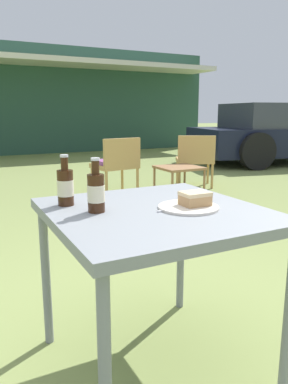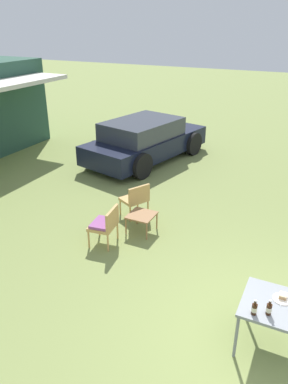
% 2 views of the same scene
% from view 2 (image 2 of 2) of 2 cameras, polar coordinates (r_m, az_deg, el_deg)
% --- Properties ---
extents(ground_plane, '(60.00, 60.00, 0.00)m').
position_cam_2_polar(ground_plane, '(5.65, 18.43, -21.31)').
color(ground_plane, olive).
extents(parked_car, '(4.45, 2.67, 1.27)m').
position_cam_2_polar(parked_car, '(11.48, 0.18, 7.91)').
color(parked_car, black).
rests_on(parked_car, ground_plane).
extents(wicker_chair_cushioned, '(0.58, 0.52, 0.76)m').
position_cam_2_polar(wicker_chair_cushioned, '(7.15, -5.91, -4.78)').
color(wicker_chair_cushioned, tan).
rests_on(wicker_chair_cushioned, ground_plane).
extents(wicker_chair_plain, '(0.68, 0.64, 0.76)m').
position_cam_2_polar(wicker_chair_plain, '(8.10, -1.25, -0.91)').
color(wicker_chair_plain, tan).
rests_on(wicker_chair_plain, ground_plane).
extents(garden_side_table, '(0.53, 0.52, 0.39)m').
position_cam_2_polar(garden_side_table, '(7.56, -0.37, -3.72)').
color(garden_side_table, '#996B42').
rests_on(garden_side_table, ground_plane).
extents(patio_table, '(0.82, 0.84, 0.71)m').
position_cam_2_polar(patio_table, '(5.22, 19.40, -16.37)').
color(patio_table, gray).
rests_on(patio_table, ground_plane).
extents(cake_on_plate, '(0.25, 0.25, 0.06)m').
position_cam_2_polar(cake_on_plate, '(5.27, 20.35, -14.83)').
color(cake_on_plate, silver).
rests_on(cake_on_plate, patio_table).
extents(cola_bottle_near, '(0.07, 0.07, 0.21)m').
position_cam_2_polar(cola_bottle_near, '(4.95, 18.50, -16.54)').
color(cola_bottle_near, '#381E0F').
rests_on(cola_bottle_near, patio_table).
extents(cola_bottle_far, '(0.07, 0.07, 0.21)m').
position_cam_2_polar(cola_bottle_far, '(4.91, 16.46, -16.71)').
color(cola_bottle_far, '#381E0F').
rests_on(cola_bottle_far, patio_table).
extents(fork, '(0.19, 0.03, 0.01)m').
position_cam_2_polar(fork, '(5.24, 20.10, -15.35)').
color(fork, silver).
rests_on(fork, patio_table).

